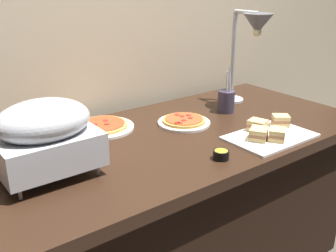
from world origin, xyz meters
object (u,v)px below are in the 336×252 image
object	(u,v)px
chafing_dish	(45,134)
heat_lamp	(253,34)
pizza_plate_center	(184,121)
pizza_plate_front	(102,126)
sandwich_platter	(269,132)
sauce_cup_near	(221,154)
utensil_holder	(226,101)

from	to	relation	value
chafing_dish	heat_lamp	size ratio (longest dim) A/B	0.69
pizza_plate_center	pizza_plate_front	bearing A→B (deg)	152.75
sandwich_platter	sauce_cup_near	distance (m)	0.32
pizza_plate_front	sandwich_platter	xyz separation A→B (m)	(0.53, -0.52, 0.01)
heat_lamp	utensil_holder	distance (m)	0.36
pizza_plate_front	heat_lamp	bearing A→B (deg)	-11.89
heat_lamp	pizza_plate_front	xyz separation A→B (m)	(-0.78, 0.16, -0.37)
heat_lamp	pizza_plate_center	xyz separation A→B (m)	(-0.44, -0.01, -0.37)
chafing_dish	heat_lamp	distance (m)	1.16
pizza_plate_center	sandwich_platter	distance (m)	0.39
pizza_plate_front	utensil_holder	bearing A→B (deg)	-14.88
pizza_plate_center	utensil_holder	distance (m)	0.29
pizza_plate_front	chafing_dish	bearing A→B (deg)	-142.06
sauce_cup_near	chafing_dish	bearing A→B (deg)	154.32
pizza_plate_front	sauce_cup_near	world-z (taller)	sauce_cup_near
pizza_plate_front	sandwich_platter	bearing A→B (deg)	-44.40
chafing_dish	sandwich_platter	bearing A→B (deg)	-15.04
sandwich_platter	utensil_holder	xyz separation A→B (m)	(0.09, 0.35, 0.04)
utensil_holder	heat_lamp	bearing A→B (deg)	0.09
pizza_plate_front	pizza_plate_center	bearing A→B (deg)	-27.25
chafing_dish	pizza_plate_front	distance (m)	0.47
pizza_plate_front	utensil_holder	world-z (taller)	utensil_holder
pizza_plate_center	utensil_holder	bearing A→B (deg)	1.80
pizza_plate_front	sauce_cup_near	xyz separation A→B (m)	(0.21, -0.55, 0.01)
utensil_holder	pizza_plate_front	bearing A→B (deg)	165.12
heat_lamp	pizza_plate_center	size ratio (longest dim) A/B	1.99
heat_lamp	utensil_holder	bearing A→B (deg)	-179.91
sandwich_platter	sauce_cup_near	size ratio (longest dim) A/B	6.15
chafing_dish	pizza_plate_center	distance (m)	0.72
sandwich_platter	utensil_holder	world-z (taller)	utensil_holder
chafing_dish	sandwich_platter	xyz separation A→B (m)	(0.89, -0.24, -0.13)
sauce_cup_near	pizza_plate_front	bearing A→B (deg)	110.76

